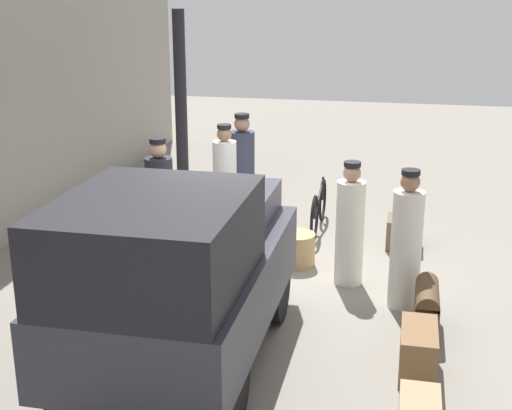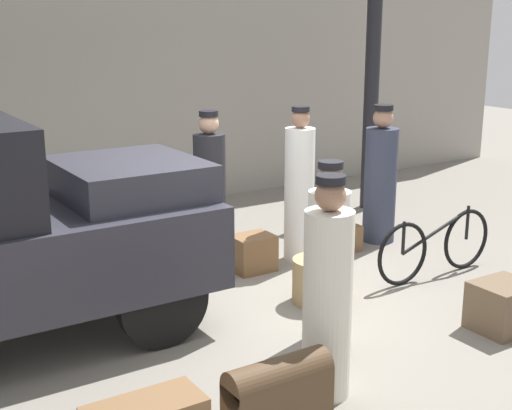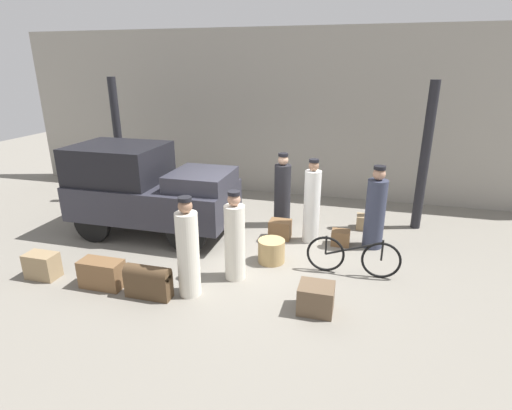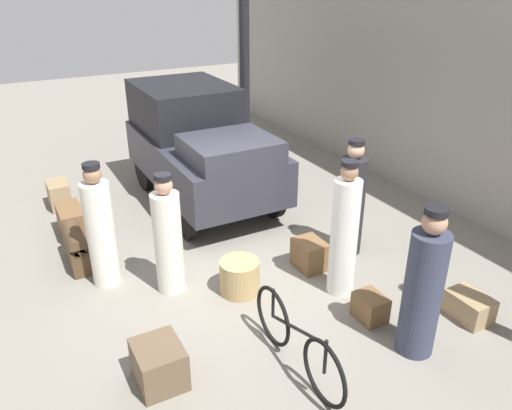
{
  "view_description": "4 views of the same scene",
  "coord_description": "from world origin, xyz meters",
  "px_view_note": "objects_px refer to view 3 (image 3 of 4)",
  "views": [
    {
      "loc": [
        -8.35,
        -1.66,
        3.67
      ],
      "look_at": [
        0.2,
        0.2,
        0.95
      ],
      "focal_mm": 50.0,
      "sensor_mm": 36.0,
      "label": 1
    },
    {
      "loc": [
        -3.43,
        -5.5,
        2.73
      ],
      "look_at": [
        0.2,
        0.2,
        0.95
      ],
      "focal_mm": 50.0,
      "sensor_mm": 36.0,
      "label": 2
    },
    {
      "loc": [
        2.12,
        -6.96,
        3.57
      ],
      "look_at": [
        0.2,
        0.2,
        0.95
      ],
      "focal_mm": 28.0,
      "sensor_mm": 36.0,
      "label": 3
    },
    {
      "loc": [
        5.44,
        -2.62,
        3.76
      ],
      "look_at": [
        0.2,
        0.2,
        0.95
      ],
      "focal_mm": 35.0,
      "sensor_mm": 36.0,
      "label": 4
    }
  ],
  "objects_px": {
    "bicycle": "(353,257)",
    "trunk_large_brown": "(102,274)",
    "porter_lifting_near_truck": "(282,193)",
    "suitcase_tan_flat": "(368,222)",
    "truck": "(147,187)",
    "porter_standing_middle": "(188,251)",
    "trunk_wicker_pale": "(42,266)",
    "wicker_basket": "(271,251)",
    "suitcase_small_leather": "(341,238)",
    "porter_carrying_trunk": "(235,240)",
    "trunk_barrel_dark": "(148,281)",
    "trunk_umber_medium": "(280,229)",
    "suitcase_black_upright": "(316,298)",
    "porter_with_bicycle": "(375,211)",
    "conductor_in_dark_uniform": "(312,204)"
  },
  "relations": [
    {
      "from": "bicycle",
      "to": "porter_standing_middle",
      "type": "distance_m",
      "value": 2.9
    },
    {
      "from": "conductor_in_dark_uniform",
      "to": "suitcase_tan_flat",
      "type": "relative_size",
      "value": 3.57
    },
    {
      "from": "wicker_basket",
      "to": "suitcase_small_leather",
      "type": "xyz_separation_m",
      "value": [
        1.23,
        1.11,
        -0.06
      ]
    },
    {
      "from": "porter_lifting_near_truck",
      "to": "porter_standing_middle",
      "type": "xyz_separation_m",
      "value": [
        -0.86,
        -3.31,
        -0.01
      ]
    },
    {
      "from": "trunk_barrel_dark",
      "to": "suitcase_small_leather",
      "type": "height_order",
      "value": "trunk_barrel_dark"
    },
    {
      "from": "bicycle",
      "to": "suitcase_tan_flat",
      "type": "xyz_separation_m",
      "value": [
        0.26,
        2.26,
        -0.19
      ]
    },
    {
      "from": "bicycle",
      "to": "trunk_large_brown",
      "type": "relative_size",
      "value": 2.27
    },
    {
      "from": "bicycle",
      "to": "trunk_barrel_dark",
      "type": "xyz_separation_m",
      "value": [
        -3.15,
        -1.6,
        -0.06
      ]
    },
    {
      "from": "suitcase_black_upright",
      "to": "porter_with_bicycle",
      "type": "bearing_deg",
      "value": 71.9
    },
    {
      "from": "porter_carrying_trunk",
      "to": "trunk_barrel_dark",
      "type": "distance_m",
      "value": 1.57
    },
    {
      "from": "bicycle",
      "to": "trunk_barrel_dark",
      "type": "relative_size",
      "value": 2.19
    },
    {
      "from": "porter_with_bicycle",
      "to": "trunk_umber_medium",
      "type": "xyz_separation_m",
      "value": [
        -1.93,
        -0.08,
        -0.58
      ]
    },
    {
      "from": "bicycle",
      "to": "trunk_large_brown",
      "type": "height_order",
      "value": "bicycle"
    },
    {
      "from": "truck",
      "to": "trunk_wicker_pale",
      "type": "distance_m",
      "value": 2.59
    },
    {
      "from": "porter_standing_middle",
      "to": "trunk_barrel_dark",
      "type": "bearing_deg",
      "value": -156.87
    },
    {
      "from": "trunk_barrel_dark",
      "to": "porter_carrying_trunk",
      "type": "bearing_deg",
      "value": 39.57
    },
    {
      "from": "porter_carrying_trunk",
      "to": "porter_standing_middle",
      "type": "relative_size",
      "value": 0.95
    },
    {
      "from": "porter_with_bicycle",
      "to": "conductor_in_dark_uniform",
      "type": "bearing_deg",
      "value": -177.92
    },
    {
      "from": "conductor_in_dark_uniform",
      "to": "trunk_umber_medium",
      "type": "bearing_deg",
      "value": -176.79
    },
    {
      "from": "truck",
      "to": "porter_standing_middle",
      "type": "height_order",
      "value": "truck"
    },
    {
      "from": "porter_carrying_trunk",
      "to": "conductor_in_dark_uniform",
      "type": "height_order",
      "value": "conductor_in_dark_uniform"
    },
    {
      "from": "suitcase_black_upright",
      "to": "suitcase_tan_flat",
      "type": "height_order",
      "value": "suitcase_black_upright"
    },
    {
      "from": "porter_carrying_trunk",
      "to": "porter_lifting_near_truck",
      "type": "bearing_deg",
      "value": 83.37
    },
    {
      "from": "wicker_basket",
      "to": "trunk_large_brown",
      "type": "distance_m",
      "value": 3.03
    },
    {
      "from": "truck",
      "to": "trunk_large_brown",
      "type": "xyz_separation_m",
      "value": [
        0.38,
        -2.3,
        -0.81
      ]
    },
    {
      "from": "porter_standing_middle",
      "to": "trunk_umber_medium",
      "type": "xyz_separation_m",
      "value": [
        0.97,
        2.56,
        -0.57
      ]
    },
    {
      "from": "suitcase_black_upright",
      "to": "porter_carrying_trunk",
      "type": "bearing_deg",
      "value": 156.4
    },
    {
      "from": "porter_with_bicycle",
      "to": "suitcase_black_upright",
      "type": "xyz_separation_m",
      "value": [
        -0.85,
        -2.6,
        -0.56
      ]
    },
    {
      "from": "porter_carrying_trunk",
      "to": "trunk_umber_medium",
      "type": "relative_size",
      "value": 3.51
    },
    {
      "from": "trunk_large_brown",
      "to": "suitcase_black_upright",
      "type": "distance_m",
      "value": 3.58
    },
    {
      "from": "porter_carrying_trunk",
      "to": "trunk_wicker_pale",
      "type": "xyz_separation_m",
      "value": [
        -3.28,
        -0.88,
        -0.5
      ]
    },
    {
      "from": "truck",
      "to": "porter_with_bicycle",
      "type": "relative_size",
      "value": 2.02
    },
    {
      "from": "suitcase_small_leather",
      "to": "suitcase_tan_flat",
      "type": "height_order",
      "value": "suitcase_small_leather"
    },
    {
      "from": "suitcase_small_leather",
      "to": "wicker_basket",
      "type": "bearing_deg",
      "value": -137.87
    },
    {
      "from": "trunk_wicker_pale",
      "to": "trunk_barrel_dark",
      "type": "height_order",
      "value": "trunk_barrel_dark"
    },
    {
      "from": "porter_lifting_near_truck",
      "to": "trunk_umber_medium",
      "type": "xyz_separation_m",
      "value": [
        0.11,
        -0.75,
        -0.58
      ]
    },
    {
      "from": "porter_carrying_trunk",
      "to": "trunk_barrel_dark",
      "type": "height_order",
      "value": "porter_carrying_trunk"
    },
    {
      "from": "conductor_in_dark_uniform",
      "to": "truck",
      "type": "bearing_deg",
      "value": -172.51
    },
    {
      "from": "suitcase_small_leather",
      "to": "trunk_large_brown",
      "type": "bearing_deg",
      "value": -144.2
    },
    {
      "from": "conductor_in_dark_uniform",
      "to": "suitcase_black_upright",
      "type": "distance_m",
      "value": 2.66
    },
    {
      "from": "porter_standing_middle",
      "to": "trunk_wicker_pale",
      "type": "distance_m",
      "value": 2.79
    },
    {
      "from": "truck",
      "to": "trunk_umber_medium",
      "type": "bearing_deg",
      "value": 8.45
    },
    {
      "from": "porter_lifting_near_truck",
      "to": "suitcase_black_upright",
      "type": "xyz_separation_m",
      "value": [
        1.19,
        -3.27,
        -0.56
      ]
    },
    {
      "from": "trunk_wicker_pale",
      "to": "suitcase_black_upright",
      "type": "bearing_deg",
      "value": 2.69
    },
    {
      "from": "porter_lifting_near_truck",
      "to": "suitcase_tan_flat",
      "type": "relative_size",
      "value": 3.43
    },
    {
      "from": "porter_standing_middle",
      "to": "trunk_large_brown",
      "type": "bearing_deg",
      "value": -173.55
    },
    {
      "from": "porter_carrying_trunk",
      "to": "porter_lifting_near_truck",
      "type": "xyz_separation_m",
      "value": [
        0.3,
        2.61,
        0.05
      ]
    },
    {
      "from": "wicker_basket",
      "to": "porter_standing_middle",
      "type": "bearing_deg",
      "value": -125.52
    },
    {
      "from": "porter_lifting_near_truck",
      "to": "truck",
      "type": "bearing_deg",
      "value": -156.89
    },
    {
      "from": "trunk_barrel_dark",
      "to": "suitcase_tan_flat",
      "type": "relative_size",
      "value": 1.51
    }
  ]
}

